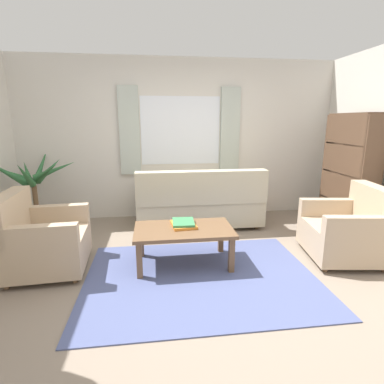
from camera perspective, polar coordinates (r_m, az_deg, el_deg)
name	(u,v)px	position (r m, az deg, el deg)	size (l,w,h in m)	color
ground_plane	(201,277)	(3.29, 1.71, -15.98)	(6.24, 6.24, 0.00)	gray
wall_back	(180,140)	(5.12, -2.25, 9.92)	(5.32, 0.12, 2.60)	silver
window_with_curtains	(181,131)	(5.03, -2.17, 11.57)	(1.98, 0.07, 1.40)	white
area_rug	(201,277)	(3.29, 1.71, -15.89)	(2.40, 1.78, 0.01)	#4C5684
couch	(199,203)	(4.62, 1.44, -2.20)	(1.90, 0.82, 0.92)	#BCB293
armchair_left	(41,240)	(3.67, -26.90, -8.17)	(0.87, 0.89, 0.88)	tan
armchair_right	(349,230)	(4.02, 27.70, -6.44)	(0.93, 0.94, 0.88)	tan
coffee_table	(184,233)	(3.40, -1.59, -7.81)	(1.10, 0.64, 0.44)	brown
book_stack_on_table	(183,224)	(3.45, -1.66, -6.03)	(0.29, 0.34, 0.05)	orange
potted_plant	(36,199)	(4.94, -27.57, -1.22)	(1.13, 1.20, 1.22)	#9E6B4C
bookshelf	(349,172)	(4.91, 27.68, 3.35)	(0.30, 0.94, 1.72)	brown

